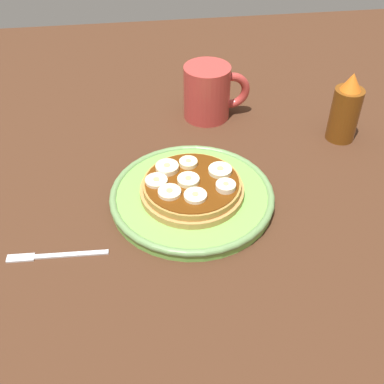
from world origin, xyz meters
The scene contains 14 objects.
ground_plane centered at (0.00, 0.00, -1.50)cm, with size 140.00×140.00×3.00cm, color #422616.
plate centered at (0.00, 0.00, 1.01)cm, with size 23.83×23.83×1.87cm.
pancake_stack centered at (-0.03, 0.10, 2.63)cm, with size 15.01×14.92×2.22cm.
banana_slice_0 centered at (-0.52, 0.20, 4.03)cm, with size 3.14×3.14×0.90cm.
banana_slice_1 centered at (-3.21, 3.17, 4.10)cm, with size 3.37×3.37×1.04cm.
banana_slice_2 centered at (-4.98, 0.58, 3.94)cm, with size 3.16×3.16×0.71cm.
banana_slice_3 centered at (4.31, 1.60, 4.02)cm, with size 3.41×3.41×0.88cm.
banana_slice_4 centered at (4.42, -2.11, 4.10)cm, with size 2.79×2.79×1.04cm.
banana_slice_5 centered at (-3.39, -2.16, 3.96)cm, with size 3.20×3.20×0.76cm.
banana_slice_6 centered at (-0.16, 4.01, 4.03)cm, with size 2.71×2.71×0.90cm.
banana_slice_7 centered at (0.21, -3.37, 3.96)cm, with size 3.15×3.15×0.76cm.
coffee_mug centered at (6.18, 23.04, 4.96)cm, with size 11.87×8.23×9.64cm.
fork centered at (-19.47, -8.16, 0.25)cm, with size 13.03×1.53×0.50cm.
syrup_bottle centered at (27.34, 12.96, 5.39)cm, with size 4.82×4.82×12.06cm.
Camera 1 is at (-7.06, -52.02, 46.94)cm, focal length 45.08 mm.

